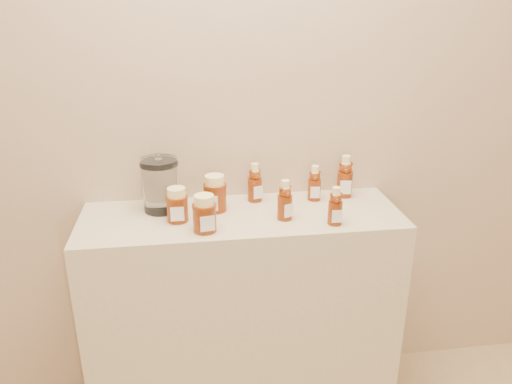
{
  "coord_description": "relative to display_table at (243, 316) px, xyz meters",
  "views": [
    {
      "loc": [
        -0.19,
        -0.14,
        1.66
      ],
      "look_at": [
        0.05,
        1.52,
        1.0
      ],
      "focal_mm": 35.0,
      "sensor_mm": 36.0,
      "label": 1
    }
  ],
  "objects": [
    {
      "name": "honey_jar_back",
      "position": [
        -0.09,
        0.06,
        0.52
      ],
      "size": [
        0.12,
        0.12,
        0.14
      ],
      "primitive_type": null,
      "rotation": [
        0.0,
        0.0,
        -0.41
      ],
      "color": "#602007",
      "rests_on": "display_table"
    },
    {
      "name": "bear_bottle_front_right",
      "position": [
        0.32,
        -0.13,
        0.53
      ],
      "size": [
        0.05,
        0.05,
        0.16
      ],
      "primitive_type": null,
      "rotation": [
        0.0,
        0.0,
        -0.01
      ],
      "color": "#602007",
      "rests_on": "display_table"
    },
    {
      "name": "bear_bottle_back_right",
      "position": [
        0.43,
        0.13,
        0.55
      ],
      "size": [
        0.08,
        0.08,
        0.19
      ],
      "primitive_type": null,
      "rotation": [
        0.0,
        0.0,
        -0.17
      ],
      "color": "#602007",
      "rests_on": "display_table"
    },
    {
      "name": "bear_bottle_back_mid",
      "position": [
        0.3,
        0.11,
        0.53
      ],
      "size": [
        0.06,
        0.06,
        0.16
      ],
      "primitive_type": null,
      "rotation": [
        0.0,
        0.0,
        -0.11
      ],
      "color": "#602007",
      "rests_on": "display_table"
    },
    {
      "name": "wall_back",
      "position": [
        0.0,
        0.2,
        0.9
      ],
      "size": [
        3.5,
        0.02,
        2.7
      ],
      "primitive_type": "cube",
      "color": "tan",
      "rests_on": "ground"
    },
    {
      "name": "bear_bottle_front_left",
      "position": [
        0.15,
        -0.06,
        0.53
      ],
      "size": [
        0.08,
        0.08,
        0.17
      ],
      "primitive_type": null,
      "rotation": [
        0.0,
        0.0,
        0.39
      ],
      "color": "#602007",
      "rests_on": "display_table"
    },
    {
      "name": "honey_jar_left",
      "position": [
        -0.24,
        -0.02,
        0.51
      ],
      "size": [
        0.08,
        0.08,
        0.13
      ],
      "primitive_type": null,
      "rotation": [
        0.0,
        0.0,
        -0.0
      ],
      "color": "#602007",
      "rests_on": "display_table"
    },
    {
      "name": "display_table",
      "position": [
        0.0,
        0.0,
        0.0
      ],
      "size": [
        1.2,
        0.4,
        0.9
      ],
      "primitive_type": "cube",
      "color": "#C5B490",
      "rests_on": "ground"
    },
    {
      "name": "bear_bottle_back_left",
      "position": [
        0.07,
        0.13,
        0.54
      ],
      "size": [
        0.08,
        0.08,
        0.18
      ],
      "primitive_type": null,
      "rotation": [
        0.0,
        0.0,
        0.35
      ],
      "color": "#602007",
      "rests_on": "display_table"
    },
    {
      "name": "glass_canister",
      "position": [
        -0.3,
        0.09,
        0.56
      ],
      "size": [
        0.17,
        0.17,
        0.22
      ],
      "primitive_type": null,
      "rotation": [
        0.0,
        0.0,
        0.19
      ],
      "color": "white",
      "rests_on": "display_table"
    },
    {
      "name": "honey_jar_front",
      "position": [
        -0.14,
        -0.12,
        0.52
      ],
      "size": [
        0.1,
        0.1,
        0.13
      ],
      "primitive_type": null,
      "rotation": [
        0.0,
        0.0,
        0.19
      ],
      "color": "#602007",
      "rests_on": "display_table"
    }
  ]
}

